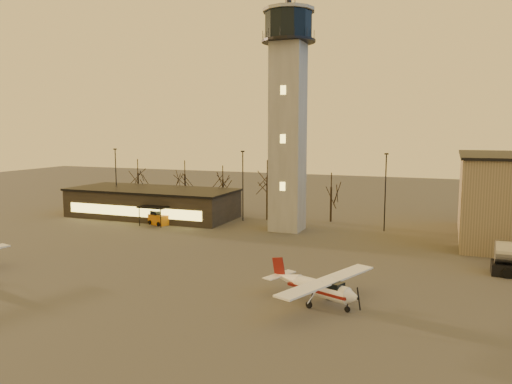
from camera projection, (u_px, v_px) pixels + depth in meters
ground at (166, 303)px, 38.01m from camera, size 220.00×220.00×0.00m
control_tower at (288, 104)px, 63.67m from camera, size 6.80×6.80×32.60m
terminal at (152, 203)px, 75.24m from camera, size 25.40×12.20×4.30m
light_poles at (293, 189)px, 65.78m from camera, size 58.50×12.25×10.14m
tree_row at (222, 176)px, 78.39m from camera, size 37.20×9.20×8.80m
cessna_front at (323, 292)px, 37.52m from camera, size 8.71×10.56×2.99m
service_cart at (159, 219)px, 69.31m from camera, size 3.38×2.73×1.91m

